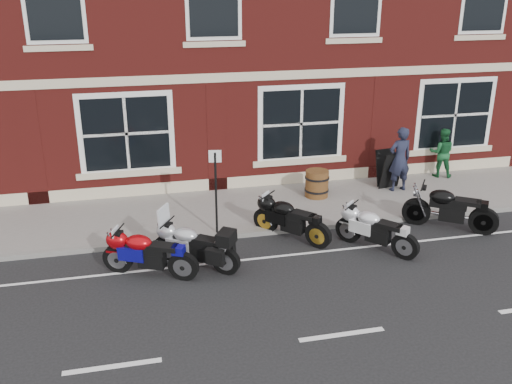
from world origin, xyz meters
TOP-DOWN VIEW (x-y plane):
  - ground at (0.00, 0.00)m, footprint 80.00×80.00m
  - sidewalk at (0.00, 3.00)m, footprint 30.00×3.00m
  - kerb at (0.00, 1.42)m, footprint 30.00×0.16m
  - moto_touring_silver at (-2.25, 0.15)m, footprint 1.77×1.35m
  - moto_sport_red at (-3.24, -0.03)m, footprint 1.99×1.06m
  - moto_sport_black at (0.21, 1.03)m, footprint 1.53×1.70m
  - moto_sport_silver at (1.97, 0.05)m, footprint 1.42×1.72m
  - moto_naked_black at (4.24, 0.74)m, footprint 1.99×1.48m
  - pedestrian_left at (4.13, 3.30)m, footprint 0.73×0.51m
  - pedestrian_right at (5.98, 4.14)m, footprint 0.92×0.84m
  - a_board_sign at (3.98, 3.63)m, footprint 0.72×0.54m
  - barrel_planter at (1.65, 3.35)m, footprint 0.69×0.69m
  - parking_sign at (-1.51, 1.55)m, footprint 0.30×0.07m

SIDE VIEW (x-z plane):
  - ground at x=0.00m, z-range 0.00..0.00m
  - sidewalk at x=0.00m, z-range 0.00..0.12m
  - kerb at x=0.00m, z-range 0.00..0.12m
  - barrel_planter at x=1.65m, z-range 0.12..0.89m
  - moto_sport_silver at x=1.97m, z-range 0.07..1.01m
  - moto_sport_red at x=-3.24m, z-range 0.07..1.04m
  - moto_sport_black at x=0.21m, z-range 0.07..1.04m
  - moto_touring_silver at x=-2.25m, z-range -0.13..1.25m
  - moto_naked_black at x=4.24m, z-range 0.08..1.13m
  - a_board_sign at x=3.98m, z-range 0.12..1.22m
  - pedestrian_right at x=5.98m, z-range 0.12..1.66m
  - pedestrian_left at x=4.13m, z-range 0.12..2.02m
  - parking_sign at x=-1.51m, z-range 0.28..2.39m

